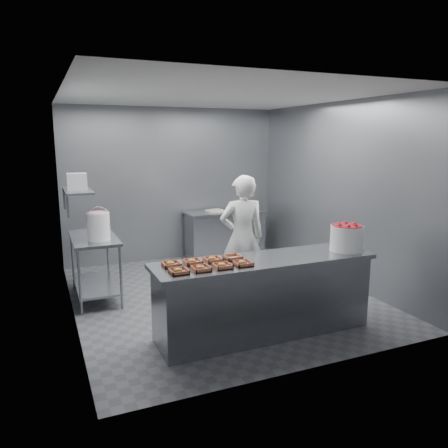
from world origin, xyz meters
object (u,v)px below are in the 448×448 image
(back_counter, at_px, (225,234))
(tray_6, at_px, (213,259))
(tray_1, at_px, (201,268))
(glaze_bucket, at_px, (99,226))
(tray_5, at_px, (192,262))
(tray_2, at_px, (222,266))
(tray_0, at_px, (179,271))
(strawberry_tub, at_px, (346,237))
(tray_4, at_px, (171,264))
(appliance, at_px, (77,181))
(prep_table, at_px, (95,258))
(tray_7, at_px, (233,257))
(worker, at_px, (242,237))
(tray_3, at_px, (243,263))
(service_counter, at_px, (264,296))

(back_counter, relative_size, tray_6, 8.01)
(tray_1, bearing_deg, glaze_bucket, 113.05)
(tray_5, bearing_deg, back_counter, 61.06)
(tray_2, xyz_separation_m, tray_6, (0.00, 0.27, 0.00))
(tray_0, xyz_separation_m, glaze_bucket, (-0.54, 1.83, 0.17))
(tray_5, height_order, strawberry_tub, strawberry_tub)
(tray_4, relative_size, tray_6, 1.00)
(tray_0, xyz_separation_m, tray_5, (0.24, 0.27, 0.00))
(tray_2, xyz_separation_m, strawberry_tub, (1.66, 0.07, 0.15))
(tray_1, distance_m, appliance, 2.45)
(prep_table, height_order, tray_2, tray_2)
(back_counter, height_order, tray_0, tray_0)
(back_counter, distance_m, tray_0, 3.94)
(tray_0, relative_size, tray_6, 1.00)
(tray_1, bearing_deg, strawberry_tub, 2.12)
(tray_1, bearing_deg, tray_4, 131.57)
(back_counter, xyz_separation_m, tray_6, (-1.48, -3.11, 0.47))
(prep_table, relative_size, tray_7, 6.40)
(tray_6, distance_m, strawberry_tub, 1.68)
(tray_0, xyz_separation_m, tray_1, (0.24, 0.00, 0.00))
(strawberry_tub, bearing_deg, prep_table, 143.57)
(tray_2, bearing_deg, worker, 56.79)
(tray_5, relative_size, tray_6, 1.00)
(back_counter, distance_m, tray_3, 3.64)
(service_counter, relative_size, tray_4, 13.88)
(tray_0, bearing_deg, tray_4, 90.00)
(back_counter, height_order, tray_7, tray_7)
(worker, height_order, strawberry_tub, worker)
(tray_2, bearing_deg, tray_5, 131.57)
(tray_1, height_order, worker, worker)
(tray_0, height_order, glaze_bucket, glaze_bucket)
(tray_5, bearing_deg, prep_table, 114.53)
(service_counter, bearing_deg, back_counter, 74.52)
(tray_2, distance_m, worker, 1.57)
(service_counter, height_order, tray_1, tray_1)
(tray_5, xyz_separation_m, glaze_bucket, (-0.78, 1.56, 0.17))
(worker, bearing_deg, appliance, -12.29)
(tray_2, bearing_deg, tray_0, 180.00)
(prep_table, distance_m, strawberry_tub, 3.43)
(prep_table, bearing_deg, tray_0, -74.25)
(service_counter, height_order, worker, worker)
(back_counter, bearing_deg, tray_0, -120.10)
(service_counter, relative_size, tray_3, 13.88)
(tray_3, xyz_separation_m, strawberry_tub, (1.42, 0.07, 0.15))
(tray_2, relative_size, tray_4, 1.00)
(service_counter, xyz_separation_m, back_counter, (0.90, 3.25, -0.00))
(tray_0, bearing_deg, prep_table, 105.75)
(tray_0, height_order, strawberry_tub, strawberry_tub)
(back_counter, distance_m, strawberry_tub, 3.38)
(tray_3, bearing_deg, tray_4, 159.40)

